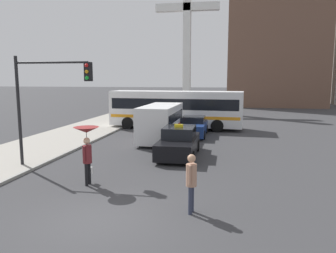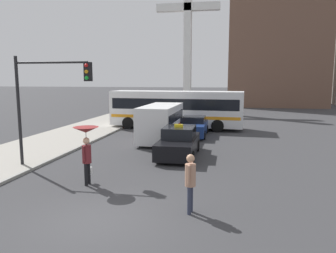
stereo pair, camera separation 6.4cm
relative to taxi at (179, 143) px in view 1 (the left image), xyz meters
The scene contains 10 objects.
ground_plane 8.38m from the taxi, 97.39° to the right, with size 300.00×300.00×0.00m, color #38383A.
taxi is the anchor object (origin of this frame).
sedan_red 6.27m from the taxi, 89.23° to the left, with size 1.91×4.27×1.36m.
ambulance_van 4.34m from the taxi, 114.23° to the left, with size 2.17×5.44×2.33m.
city_bus 9.74m from the taxi, 99.88° to the left, with size 10.75×3.12×3.03m.
pedestrian_with_umbrella 6.07m from the taxi, 116.73° to the right, with size 0.95×0.95×2.23m.
pedestrian_man 7.43m from the taxi, 78.66° to the right, with size 0.36×0.48×1.81m.
traffic_light 6.89m from the taxi, 146.52° to the right, with size 3.59×0.38×5.01m.
building_tower_near 38.85m from the taxi, 75.86° to the left, with size 13.72×11.74×22.38m.
monument_cross 26.01m from the taxi, 96.23° to the left, with size 7.69×0.90×17.47m.
Camera 1 is at (3.54, -8.35, 4.00)m, focal length 35.00 mm.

